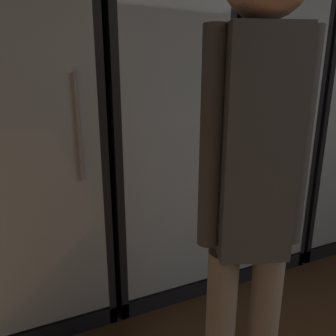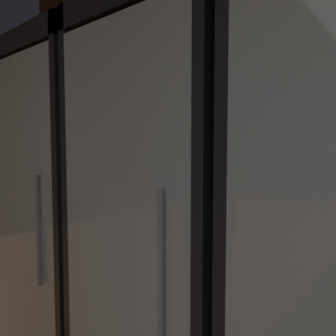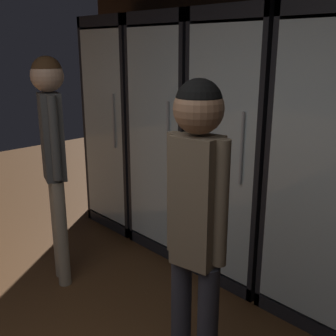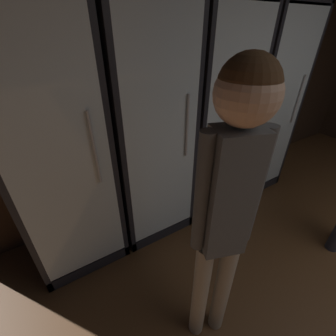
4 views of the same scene
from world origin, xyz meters
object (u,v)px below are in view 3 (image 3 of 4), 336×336
object	(u,v)px
cooler_left	(182,137)
shopper_near	(52,141)
cooler_far_left	(131,126)
cooler_center	(248,152)
shopper_far	(196,215)

from	to	relation	value
cooler_left	shopper_near	distance (m)	1.19
cooler_left	cooler_far_left	bearing A→B (deg)	179.91
cooler_center	shopper_near	size ratio (longest dim) A/B	1.19
cooler_left	shopper_far	bearing A→B (deg)	-43.33
cooler_left	shopper_near	xyz separation A→B (m)	(-0.16, -1.18, 0.12)
cooler_center	shopper_far	xyz separation A→B (m)	(0.64, -1.29, 0.05)
cooler_far_left	cooler_center	bearing A→B (deg)	0.02
cooler_left	shopper_far	xyz separation A→B (m)	(1.36, -1.28, 0.04)
cooler_left	shopper_near	world-z (taller)	cooler_left
cooler_far_left	cooler_left	size ratio (longest dim) A/B	1.00
cooler_left	cooler_center	xyz separation A→B (m)	(0.72, 0.00, -0.01)
cooler_far_left	cooler_center	size ratio (longest dim) A/B	1.00
shopper_far	cooler_center	bearing A→B (deg)	116.42
shopper_near	shopper_far	world-z (taller)	shopper_near
cooler_far_left	shopper_near	xyz separation A→B (m)	(0.56, -1.18, 0.12)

